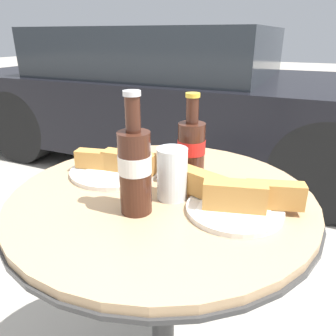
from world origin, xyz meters
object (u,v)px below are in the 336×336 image
object	(u,v)px
lunch_plate_near	(116,166)
lunch_plate_far	(234,198)
bistro_table	(162,245)
cola_bottle_left	(135,167)
drinking_glass	(172,176)
cola_bottle_right	(191,149)
parked_car	(176,97)

from	to	relation	value
lunch_plate_near	lunch_plate_far	size ratio (longest dim) A/B	0.85
bistro_table	cola_bottle_left	bearing A→B (deg)	-96.29
drinking_glass	cola_bottle_left	bearing A→B (deg)	-117.12
cola_bottle_right	drinking_glass	xyz separation A→B (m)	(-0.01, -0.10, -0.03)
cola_bottle_right	drinking_glass	world-z (taller)	cola_bottle_right
bistro_table	lunch_plate_far	xyz separation A→B (m)	(0.18, -0.01, 0.18)
cola_bottle_left	parked_car	size ratio (longest dim) A/B	0.06
cola_bottle_left	lunch_plate_near	distance (m)	0.24
drinking_glass	parked_car	bearing A→B (deg)	112.75
drinking_glass	lunch_plate_near	size ratio (longest dim) A/B	0.50
lunch_plate_far	drinking_glass	bearing A→B (deg)	-179.24
bistro_table	lunch_plate_far	size ratio (longest dim) A/B	2.67
cola_bottle_left	lunch_plate_far	bearing A→B (deg)	25.25
lunch_plate_far	parked_car	xyz separation A→B (m)	(-1.09, 2.26, -0.22)
cola_bottle_right	parked_car	size ratio (longest dim) A/B	0.06
parked_car	cola_bottle_left	bearing A→B (deg)	-68.99
drinking_glass	lunch_plate_far	world-z (taller)	drinking_glass
bistro_table	cola_bottle_left	xyz separation A→B (m)	(-0.01, -0.10, 0.26)
cola_bottle_right	lunch_plate_far	world-z (taller)	cola_bottle_right
drinking_glass	lunch_plate_far	distance (m)	0.15
lunch_plate_far	parked_car	bearing A→B (deg)	115.86
cola_bottle_left	lunch_plate_near	world-z (taller)	cola_bottle_left
lunch_plate_near	lunch_plate_far	bearing A→B (deg)	-11.00
drinking_glass	lunch_plate_near	bearing A→B (deg)	160.85
parked_car	drinking_glass	bearing A→B (deg)	-67.25
bistro_table	lunch_plate_far	world-z (taller)	lunch_plate_far
cola_bottle_right	lunch_plate_far	xyz separation A→B (m)	(0.14, -0.10, -0.06)
lunch_plate_near	parked_car	xyz separation A→B (m)	(-0.75, 2.19, -0.22)
lunch_plate_near	parked_car	bearing A→B (deg)	108.86
bistro_table	lunch_plate_near	bearing A→B (deg)	162.10
bistro_table	cola_bottle_right	bearing A→B (deg)	62.86
cola_bottle_right	lunch_plate_near	distance (m)	0.22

